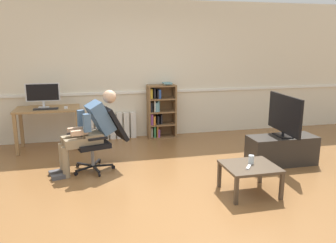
% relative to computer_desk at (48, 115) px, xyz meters
% --- Properties ---
extents(ground_plane, '(18.00, 18.00, 0.00)m').
position_rel_computer_desk_xyz_m(ground_plane, '(1.74, -2.15, -0.64)').
color(ground_plane, brown).
extents(back_wall, '(12.00, 0.13, 2.70)m').
position_rel_computer_desk_xyz_m(back_wall, '(1.74, 0.50, 0.71)').
color(back_wall, beige).
rests_on(back_wall, ground_plane).
extents(computer_desk, '(1.10, 0.62, 0.76)m').
position_rel_computer_desk_xyz_m(computer_desk, '(0.00, 0.00, 0.00)').
color(computer_desk, '#9E7547').
rests_on(computer_desk, ground_plane).
extents(imac_monitor, '(0.59, 0.14, 0.43)m').
position_rel_computer_desk_xyz_m(imac_monitor, '(-0.07, 0.08, 0.37)').
color(imac_monitor, silver).
rests_on(imac_monitor, computer_desk).
extents(keyboard, '(0.41, 0.12, 0.02)m').
position_rel_computer_desk_xyz_m(keyboard, '(-0.01, -0.14, 0.13)').
color(keyboard, black).
rests_on(keyboard, computer_desk).
extents(computer_mouse, '(0.06, 0.10, 0.03)m').
position_rel_computer_desk_xyz_m(computer_mouse, '(0.32, -0.12, 0.14)').
color(computer_mouse, white).
rests_on(computer_mouse, computer_desk).
extents(bookshelf, '(0.56, 0.29, 1.12)m').
position_rel_computer_desk_xyz_m(bookshelf, '(2.10, 0.29, -0.09)').
color(bookshelf, brown).
rests_on(bookshelf, ground_plane).
extents(radiator, '(0.94, 0.08, 0.53)m').
position_rel_computer_desk_xyz_m(radiator, '(1.16, 0.39, -0.37)').
color(radiator, white).
rests_on(radiator, ground_plane).
extents(office_chair, '(0.84, 0.67, 0.95)m').
position_rel_computer_desk_xyz_m(office_chair, '(0.89, -1.23, -0.12)').
color(office_chair, black).
rests_on(office_chair, ground_plane).
extents(person_seated, '(1.03, 0.56, 1.20)m').
position_rel_computer_desk_xyz_m(person_seated, '(0.71, -1.28, 0.01)').
color(person_seated, '#937F60').
rests_on(person_seated, ground_plane).
extents(tv_stand, '(1.08, 0.43, 0.46)m').
position_rel_computer_desk_xyz_m(tv_stand, '(3.65, -1.69, -0.41)').
color(tv_stand, '#2D2823').
rests_on(tv_stand, ground_plane).
extents(tv_screen, '(0.22, 0.94, 0.65)m').
position_rel_computer_desk_xyz_m(tv_screen, '(3.65, -1.69, 0.16)').
color(tv_screen, black).
rests_on(tv_screen, tv_stand).
extents(coffee_table, '(0.66, 0.59, 0.37)m').
position_rel_computer_desk_xyz_m(coffee_table, '(2.66, -2.55, -0.31)').
color(coffee_table, '#4C3D2D').
rests_on(coffee_table, ground_plane).
extents(drinking_glass, '(0.07, 0.07, 0.11)m').
position_rel_computer_desk_xyz_m(drinking_glass, '(2.70, -2.50, -0.21)').
color(drinking_glass, silver).
rests_on(drinking_glass, coffee_table).
extents(spare_remote, '(0.12, 0.14, 0.02)m').
position_rel_computer_desk_xyz_m(spare_remote, '(2.60, -2.63, -0.25)').
color(spare_remote, white).
rests_on(spare_remote, coffee_table).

